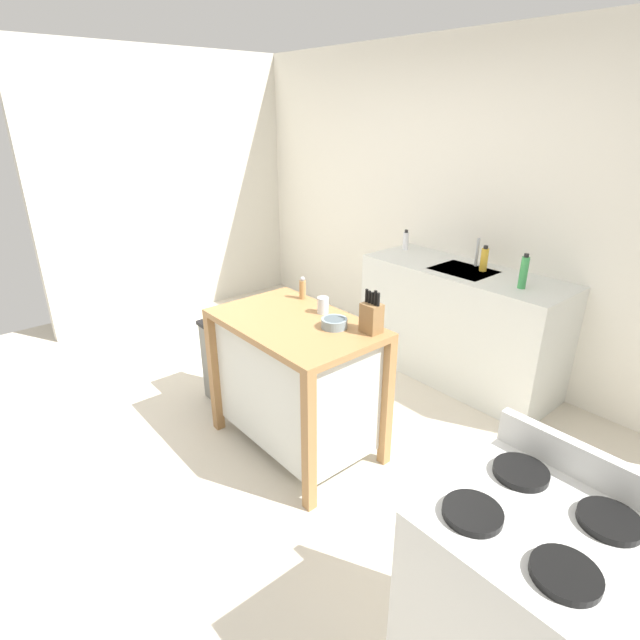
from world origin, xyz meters
The scene contains 15 objects.
ground_plane centered at (0.00, 0.00, 0.00)m, with size 6.04×6.04×0.00m, color beige.
wall_back centered at (0.00, 2.09, 1.30)m, with size 5.04×0.10×2.60m, color silver.
wall_left centered at (-2.52, 0.74, 1.30)m, with size 0.10×2.69×2.60m, color silver.
kitchen_island centered at (0.23, 0.18, 0.50)m, with size 1.06×0.66×0.89m.
knife_block centered at (0.64, 0.41, 0.98)m, with size 0.11×0.09×0.25m.
bowl_ceramic_wide centered at (0.46, 0.30, 0.92)m, with size 0.15×0.15×0.05m.
drinking_cup centered at (0.25, 0.39, 0.94)m, with size 0.07×0.07×0.10m.
pepper_grinder centered at (-0.03, 0.45, 0.96)m, with size 0.04×0.04×0.15m.
trash_bin centered at (-0.53, 0.14, 0.32)m, with size 0.36×0.28×0.63m.
sink_counter centered at (0.35, 1.74, 0.46)m, with size 1.61×0.60×0.92m.
sink_faucet centered at (0.35, 1.88, 1.03)m, with size 0.02×0.02×0.22m.
bottle_spray_cleaner centered at (0.46, 1.81, 1.01)m, with size 0.06×0.06×0.20m.
bottle_dish_soap centered at (0.85, 1.66, 1.03)m, with size 0.05×0.05×0.24m.
bottle_hand_soap centered at (-0.33, 1.85, 1.00)m, with size 0.05×0.05×0.17m.
stove centered at (1.97, -0.24, 0.47)m, with size 0.60×0.60×1.04m.
Camera 1 is at (2.40, -1.47, 2.04)m, focal length 27.83 mm.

